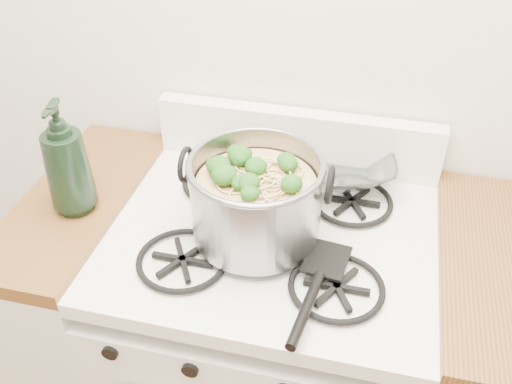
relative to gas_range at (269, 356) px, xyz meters
name	(u,v)px	position (x,y,z in m)	size (l,w,h in m)	color
gas_range	(269,356)	(0.00, 0.00, 0.00)	(0.76, 0.66, 0.92)	white
counter_left	(105,317)	(-0.51, 0.00, 0.02)	(0.25, 0.65, 0.92)	silver
stock_pot	(256,200)	(-0.03, -0.03, 0.58)	(0.33, 0.30, 0.20)	gray
spatula	(327,257)	(0.14, -0.09, 0.50)	(0.29, 0.31, 0.02)	black
glass_bowl	(341,171)	(0.13, 0.24, 0.50)	(0.11, 0.11, 0.03)	white
bottle	(66,158)	(-0.48, -0.04, 0.63)	(0.11, 0.11, 0.29)	black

